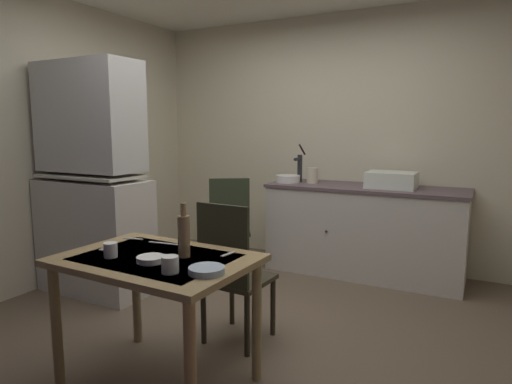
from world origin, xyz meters
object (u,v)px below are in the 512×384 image
chair_far_side (232,272)px  hand_pump (300,166)px  mug_tall (170,265)px  glass_bottle (184,235)px  dining_table (156,275)px  sink_basin (392,180)px  hutch_cabinet (93,187)px  chair_by_counter (229,225)px  serving_bowl_wide (207,270)px  mixing_bowl_counter (288,179)px

chair_far_side → hand_pump: bearing=98.9°
mug_tall → glass_bottle: bearing=112.4°
chair_far_side → glass_bottle: bearing=-89.9°
hand_pump → dining_table: (0.16, -2.45, -0.41)m
sink_basin → glass_bottle: (-0.65, -2.33, -0.09)m
hutch_cabinet → chair_far_side: (1.55, -0.28, -0.43)m
sink_basin → dining_table: sink_basin is taller
chair_far_side → chair_by_counter: size_ratio=1.00×
glass_bottle → serving_bowl_wide: bearing=-33.6°
hand_pump → glass_bottle: 2.40m
hand_pump → glass_bottle: bearing=-83.0°
mixing_bowl_counter → chair_by_counter: size_ratio=0.26×
hand_pump → chair_far_side: hand_pump is taller
sink_basin → dining_table: (-0.78, -2.40, -0.32)m
hutch_cabinet → glass_bottle: (1.55, -0.79, -0.07)m
serving_bowl_wide → glass_bottle: 0.33m
glass_bottle → hutch_cabinet: bearing=153.0°
mixing_bowl_counter → chair_far_side: bearing=-77.9°
hutch_cabinet → glass_bottle: hutch_cabinet is taller
mixing_bowl_counter → glass_bottle: size_ratio=0.83×
chair_by_counter → glass_bottle: size_ratio=3.23×
dining_table → chair_far_side: bearing=77.1°
sink_basin → hand_pump: 0.95m
dining_table → chair_by_counter: size_ratio=1.11×
mixing_bowl_counter → serving_bowl_wide: mixing_bowl_counter is taller
hutch_cabinet → serving_bowl_wide: (1.81, -0.97, -0.17)m
chair_far_side → serving_bowl_wide: bearing=-68.9°
hand_pump → chair_by_counter: size_ratio=0.41×
sink_basin → chair_by_counter: (-1.41, -0.58, -0.46)m
mixing_bowl_counter → glass_bottle: (0.38, -2.28, -0.05)m
mixing_bowl_counter → mug_tall: bearing=-79.2°
sink_basin → glass_bottle: size_ratio=1.49×
dining_table → glass_bottle: (0.14, 0.08, 0.23)m
sink_basin → dining_table: size_ratio=0.41×
hand_pump → mug_tall: bearing=-81.4°
hutch_cabinet → chair_far_side: hutch_cabinet is taller
hutch_cabinet → serving_bowl_wide: bearing=-28.0°
hand_pump → glass_bottle: (0.29, -2.37, -0.18)m
hutch_cabinet → chair_by_counter: bearing=50.5°
hutch_cabinet → mixing_bowl_counter: hutch_cabinet is taller
chair_by_counter → sink_basin: bearing=22.5°
mug_tall → glass_bottle: (-0.10, 0.25, 0.08)m
mixing_bowl_counter → glass_bottle: glass_bottle is taller
dining_table → mug_tall: (0.24, -0.17, 0.15)m
hand_pump → chair_far_side: 1.96m
hand_pump → chair_far_side: bearing=-81.1°
hand_pump → dining_table: size_ratio=0.37×
sink_basin → mug_tall: 2.64m
dining_table → serving_bowl_wide: 0.43m
chair_far_side → hutch_cabinet: bearing=169.8°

